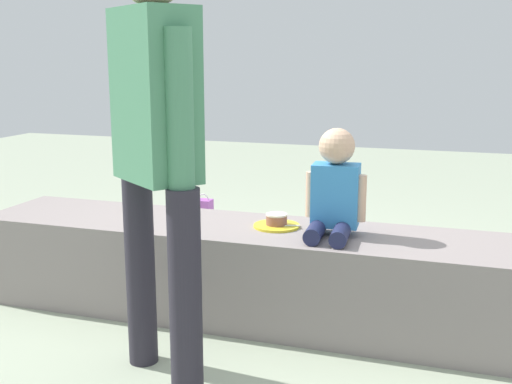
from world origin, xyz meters
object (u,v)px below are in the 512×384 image
Objects in this scene: gift_bag at (197,220)px; party_cup_red at (451,261)px; child_seated at (335,189)px; cake_plate at (277,223)px; water_bottle_near_gift at (116,250)px; handbag_black_leather at (437,265)px; adult_standing at (156,124)px.

party_cup_red is (1.66, -0.05, -0.11)m from gift_bag.
child_seated is 0.35m from cake_plate.
party_cup_red is at bearing 16.42° from water_bottle_near_gift.
handbag_black_leather reaches higher than water_bottle_near_gift.
cake_plate reaches higher than handbag_black_leather.
child_seated is at bearing -116.52° from party_cup_red.
party_cup_red is (1.93, 0.57, -0.05)m from water_bottle_near_gift.
adult_standing is 4.94× the size of handbag_black_leather.
adult_standing is 7.88× the size of water_bottle_near_gift.
water_bottle_near_gift is at bearing -113.58° from gift_bag.
adult_standing reaches higher than cake_plate.
water_bottle_near_gift is 1.88m from handbag_black_leather.
adult_standing reaches higher than child_seated.
gift_bag is 1.64m from handbag_black_leather.
adult_standing is at bearing -70.70° from gift_bag.
water_bottle_near_gift reaches higher than party_cup_red.
cake_plate is at bearing 170.52° from child_seated.
cake_plate reaches higher than party_cup_red.
water_bottle_near_gift is at bearing -163.58° from party_cup_red.
child_seated reaches higher than handbag_black_leather.
party_cup_red is at bearing 78.07° from handbag_black_leather.
child_seated is 1.44× the size of handbag_black_leather.
adult_standing is 4.89× the size of gift_bag.
handbag_black_leather is at bearing -13.69° from gift_bag.
adult_standing reaches higher than water_bottle_near_gift.
cake_plate is 1.26m from water_bottle_near_gift.
gift_bag is (-0.62, 1.77, -0.85)m from adult_standing.
cake_plate is at bearing -128.97° from party_cup_red.
adult_standing is at bearing -121.17° from party_cup_red.
gift_bag is (-0.86, 1.04, -0.32)m from cake_plate.
party_cup_red is 0.35m from handbag_black_leather.
gift_bag is 1.61× the size of water_bottle_near_gift.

